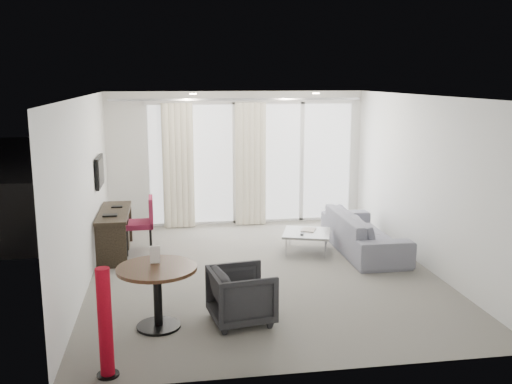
{
  "coord_description": "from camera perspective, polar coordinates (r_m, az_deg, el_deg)",
  "views": [
    {
      "loc": [
        -1.37,
        -8.02,
        2.86
      ],
      "look_at": [
        0.0,
        0.6,
        1.1
      ],
      "focal_mm": 40.0,
      "sensor_mm": 36.0,
      "label": 1
    }
  ],
  "objects": [
    {
      "name": "remote",
      "position": [
        9.37,
        4.64,
        -4.11
      ],
      "size": [
        0.1,
        0.18,
        0.02
      ],
      "primitive_type": null,
      "rotation": [
        0.0,
        0.0,
        -0.28
      ],
      "color": "black",
      "rests_on": "coffee_table"
    },
    {
      "name": "wall_right",
      "position": [
        9.04,
        16.47,
        0.99
      ],
      "size": [
        0.0,
        6.0,
        2.6
      ],
      "primitive_type": "cube",
      "color": "silver",
      "rests_on": "ground"
    },
    {
      "name": "curtain_left",
      "position": [
        10.97,
        -7.78,
        2.59
      ],
      "size": [
        0.6,
        0.2,
        2.38
      ],
      "primitive_type": null,
      "color": "beige",
      "rests_on": "ground"
    },
    {
      "name": "rattan_table",
      "position": [
        12.64,
        1.63,
        -0.51
      ],
      "size": [
        0.64,
        0.64,
        0.5
      ],
      "primitive_type": null,
      "rotation": [
        0.0,
        0.0,
        -0.35
      ],
      "color": "#523622",
      "rests_on": "terrace_slab"
    },
    {
      "name": "terrace_slab",
      "position": [
        12.96,
        -1.39,
        -1.62
      ],
      "size": [
        5.6,
        3.0,
        0.12
      ],
      "primitive_type": "cube",
      "color": "#4D4D50",
      "rests_on": "ground"
    },
    {
      "name": "curtain_right",
      "position": [
        11.09,
        -0.52,
        2.79
      ],
      "size": [
        0.6,
        0.2,
        2.38
      ],
      "primitive_type": null,
      "color": "beige",
      "rests_on": "ground"
    },
    {
      "name": "rattan_chair_b",
      "position": [
        13.29,
        5.15,
        0.77
      ],
      "size": [
        0.72,
        0.72,
        0.84
      ],
      "primitive_type": null,
      "rotation": [
        0.0,
        0.0,
        0.32
      ],
      "color": "#523622",
      "rests_on": "terrace_slab"
    },
    {
      "name": "balustrade",
      "position": [
        14.27,
        -2.18,
        1.87
      ],
      "size": [
        5.5,
        0.06,
        1.05
      ],
      "primitive_type": null,
      "color": "#B2B2B7",
      "rests_on": "terrace_slab"
    },
    {
      "name": "downlight_a",
      "position": [
        9.64,
        -6.32,
        9.73
      ],
      "size": [
        0.12,
        0.12,
        0.02
      ],
      "primitive_type": "cylinder",
      "color": "#FFE0B2",
      "rests_on": "ceiling"
    },
    {
      "name": "desk",
      "position": [
        9.63,
        -13.92,
        -3.99
      ],
      "size": [
        0.48,
        1.54,
        0.72
      ],
      "primitive_type": null,
      "color": "black",
      "rests_on": "floor"
    },
    {
      "name": "desk_chair",
      "position": [
        9.62,
        -11.67,
        -3.25
      ],
      "size": [
        0.52,
        0.48,
        0.93
      ],
      "primitive_type": null,
      "rotation": [
        0.0,
        0.0,
        0.01
      ],
      "color": "maroon",
      "rests_on": "floor"
    },
    {
      "name": "tv",
      "position": [
        9.65,
        -15.38,
        1.99
      ],
      "size": [
        0.05,
        0.8,
        0.5
      ],
      "primitive_type": null,
      "color": "black",
      "rests_on": "wall_left"
    },
    {
      "name": "rattan_chair_a",
      "position": [
        13.21,
        2.07,
        0.59
      ],
      "size": [
        0.68,
        0.68,
        0.77
      ],
      "primitive_type": null,
      "rotation": [
        0.0,
        0.0,
        0.38
      ],
      "color": "#523622",
      "rests_on": "terrace_slab"
    },
    {
      "name": "ceiling",
      "position": [
        8.14,
        0.67,
        9.57
      ],
      "size": [
        5.0,
        6.0,
        0.0
      ],
      "primitive_type": "cube",
      "color": "white",
      "rests_on": "ground"
    },
    {
      "name": "curtain_track",
      "position": [
        10.93,
        -1.85,
        9.25
      ],
      "size": [
        4.8,
        0.04,
        0.04
      ],
      "primitive_type": null,
      "color": "#B2B2B7",
      "rests_on": "ceiling"
    },
    {
      "name": "window_frame",
      "position": [
        11.24,
        -0.39,
        2.91
      ],
      "size": [
        4.1,
        0.06,
        2.44
      ],
      "primitive_type": null,
      "color": "white",
      "rests_on": "ground"
    },
    {
      "name": "window_panel",
      "position": [
        11.25,
        -0.4,
        2.92
      ],
      "size": [
        4.0,
        0.02,
        2.38
      ],
      "primitive_type": null,
      "color": "white",
      "rests_on": "ground"
    },
    {
      "name": "wall_left",
      "position": [
        8.25,
        -16.73,
        0.01
      ],
      "size": [
        0.0,
        6.0,
        2.6
      ],
      "primitive_type": "cube",
      "color": "silver",
      "rests_on": "ground"
    },
    {
      "name": "menu_card",
      "position": [
        6.79,
        -10.04,
        -7.16
      ],
      "size": [
        0.11,
        0.02,
        0.21
      ],
      "primitive_type": null,
      "rotation": [
        0.0,
        0.0,
        0.03
      ],
      "color": "white",
      "rests_on": "round_table"
    },
    {
      "name": "floor",
      "position": [
        8.62,
        0.63,
        -7.97
      ],
      "size": [
        5.0,
        6.0,
        0.0
      ],
      "primitive_type": "cube",
      "color": "slate",
      "rests_on": "ground"
    },
    {
      "name": "tub_armchair",
      "position": [
        6.85,
        -1.45,
        -10.3
      ],
      "size": [
        0.82,
        0.8,
        0.66
      ],
      "primitive_type": "imported",
      "rotation": [
        0.0,
        0.0,
        1.72
      ],
      "color": "black",
      "rests_on": "floor"
    },
    {
      "name": "coffee_table",
      "position": [
        9.56,
        5.09,
        -4.98
      ],
      "size": [
        0.95,
        0.95,
        0.34
      ],
      "primitive_type": null,
      "rotation": [
        0.0,
        0.0,
        -0.31
      ],
      "color": "gray",
      "rests_on": "floor"
    },
    {
      "name": "red_lamp",
      "position": [
        5.78,
        -14.85,
        -12.54
      ],
      "size": [
        0.22,
        0.22,
        1.1
      ],
      "primitive_type": "cylinder",
      "rotation": [
        0.0,
        0.0,
        -0.01
      ],
      "color": "maroon",
      "rests_on": "floor"
    },
    {
      "name": "magazine",
      "position": [
        9.63,
        5.28,
        -3.7
      ],
      "size": [
        0.32,
        0.35,
        0.02
      ],
      "primitive_type": null,
      "rotation": [
        0.0,
        0.0,
        -0.43
      ],
      "color": "gray",
      "rests_on": "coffee_table"
    },
    {
      "name": "downlight_b",
      "position": [
        9.96,
        6.01,
        9.79
      ],
      "size": [
        0.12,
        0.12,
        0.02
      ],
      "primitive_type": "cylinder",
      "color": "#FFE0B2",
      "rests_on": "ceiling"
    },
    {
      "name": "sofa",
      "position": [
        9.69,
        10.73,
        -3.99
      ],
      "size": [
        0.87,
        2.21,
        0.65
      ],
      "primitive_type": "imported",
      "rotation": [
        0.0,
        0.0,
        1.57
      ],
      "color": "slate",
      "rests_on": "floor"
    },
    {
      "name": "wall_front",
      "position": [
        5.43,
        5.99,
        -5.36
      ],
      "size": [
        5.0,
        0.0,
        2.6
      ],
      "primitive_type": "cube",
      "color": "silver",
      "rests_on": "ground"
    },
    {
      "name": "round_table",
      "position": [
        6.78,
        -9.79,
        -10.33
      ],
      "size": [
        1.06,
        1.06,
        0.74
      ],
      "primitive_type": null,
      "rotation": [
        0.0,
        0.0,
        -0.16
      ],
      "color": "#3D2514",
      "rests_on": "floor"
    }
  ]
}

